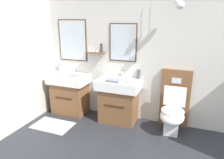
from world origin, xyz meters
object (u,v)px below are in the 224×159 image
(soap_dispenser, at_px, (139,74))
(vanity_sink_right, at_px, (119,99))
(toothbrush_cup, at_px, (61,68))
(folded_hand_towel, at_px, (114,81))
(vanity_sink_left, at_px, (70,92))
(toilet, at_px, (173,109))

(soap_dispenser, bearing_deg, vanity_sink_right, -149.24)
(toothbrush_cup, height_order, soap_dispenser, toothbrush_cup)
(vanity_sink_right, height_order, folded_hand_towel, folded_hand_towel)
(vanity_sink_right, height_order, toothbrush_cup, toothbrush_cup)
(vanity_sink_left, bearing_deg, vanity_sink_right, 0.00)
(toothbrush_cup, xyz_separation_m, folded_hand_towel, (1.25, -0.32, -0.03))
(soap_dispenser, bearing_deg, vanity_sink_left, -172.18)
(vanity_sink_left, relative_size, toothbrush_cup, 3.75)
(toothbrush_cup, distance_m, folded_hand_towel, 1.29)
(vanity_sink_left, distance_m, soap_dispenser, 1.39)
(vanity_sink_right, distance_m, soap_dispenser, 0.57)
(soap_dispenser, xyz_separation_m, folded_hand_towel, (-0.34, -0.33, -0.06))
(vanity_sink_right, bearing_deg, folded_hand_towel, -105.13)
(vanity_sink_right, distance_m, folded_hand_towel, 0.41)
(vanity_sink_left, distance_m, folded_hand_towel, 1.05)
(folded_hand_towel, bearing_deg, vanity_sink_right, 74.87)
(vanity_sink_left, bearing_deg, toothbrush_cup, 149.84)
(toilet, bearing_deg, soap_dispenser, 165.03)
(soap_dispenser, bearing_deg, toothbrush_cup, -179.64)
(vanity_sink_right, distance_m, toothbrush_cup, 1.37)
(soap_dispenser, bearing_deg, toilet, -14.97)
(vanity_sink_right, relative_size, toothbrush_cup, 3.75)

